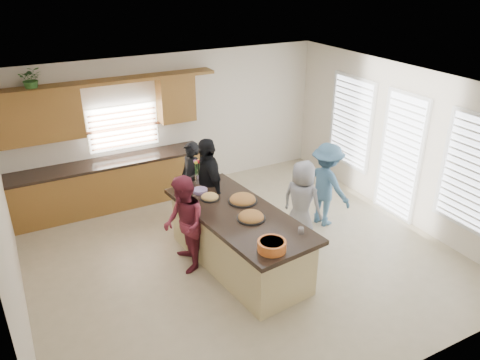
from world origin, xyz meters
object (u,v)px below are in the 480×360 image
woman_left_front (208,186)px  woman_right_front (302,202)px  woman_right_back (326,185)px  salad_bowl (272,245)px  woman_left_back (192,181)px  woman_left_mid (184,224)px  island (238,240)px

woman_left_front → woman_right_front: size_ratio=1.20×
woman_right_back → salad_bowl: bearing=113.3°
woman_right_front → woman_left_front: bearing=25.5°
salad_bowl → woman_left_back: woman_left_back is taller
woman_right_back → woman_left_mid: bearing=79.0°
salad_bowl → woman_left_mid: woman_left_mid is taller
woman_left_mid → woman_right_back: bearing=101.9°
woman_left_mid → salad_bowl: bearing=34.7°
island → woman_left_back: 1.78m
woman_right_back → island: bearing=89.1°
woman_left_back → woman_right_front: (1.32, -1.59, -0.01)m
woman_left_back → woman_right_back: (2.04, -1.32, 0.03)m
island → woman_left_back: bearing=84.5°
salad_bowl → woman_left_mid: (-0.67, 1.44, -0.25)m
island → woman_left_mid: woman_left_mid is taller
woman_left_back → woman_right_front: woman_left_back is taller
island → woman_right_back: size_ratio=1.81×
woman_left_back → woman_right_back: bearing=38.3°
island → woman_right_front: size_ratio=1.92×
island → woman_left_back: (-0.04, 1.76, 0.29)m
salad_bowl → woman_right_front: bearing=42.8°
salad_bowl → woman_right_back: bearing=36.6°
salad_bowl → woman_left_front: bearing=87.3°
island → woman_left_front: (0.02, 1.17, 0.43)m
woman_left_front → woman_left_back: bearing=-172.2°
salad_bowl → woman_right_front: size_ratio=0.26×
island → salad_bowl: bearing=-101.3°
woman_left_mid → woman_left_front: bearing=146.9°
woman_left_back → woman_left_front: bearing=-13.2°
woman_left_back → woman_right_back: woman_right_back is taller
woman_left_mid → woman_left_front: (0.78, 0.84, 0.10)m
island → woman_right_back: bearing=5.6°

